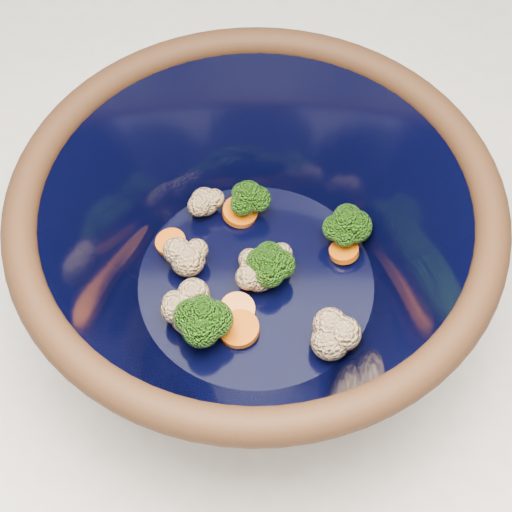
{
  "coord_description": "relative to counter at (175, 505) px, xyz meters",
  "views": [
    {
      "loc": [
        0.11,
        -0.24,
        1.45
      ],
      "look_at": [
        0.11,
        0.07,
        0.97
      ],
      "focal_mm": 50.0,
      "sensor_mm": 36.0,
      "label": 1
    }
  ],
  "objects": [
    {
      "name": "mixing_bowl",
      "position": [
        0.11,
        0.07,
        0.54
      ],
      "size": [
        0.37,
        0.37,
        0.16
      ],
      "rotation": [
        0.0,
        0.0,
        -0.08
      ],
      "color": "black",
      "rests_on": "counter"
    },
    {
      "name": "counter",
      "position": [
        0.0,
        0.0,
        0.0
      ],
      "size": [
        1.2,
        1.2,
        0.9
      ],
      "primitive_type": "cube",
      "color": "beige",
      "rests_on": "ground"
    },
    {
      "name": "vegetable_pile",
      "position": [
        0.1,
        0.06,
        0.51
      ],
      "size": [
        0.18,
        0.17,
        0.05
      ],
      "color": "#608442",
      "rests_on": "mixing_bowl"
    }
  ]
}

